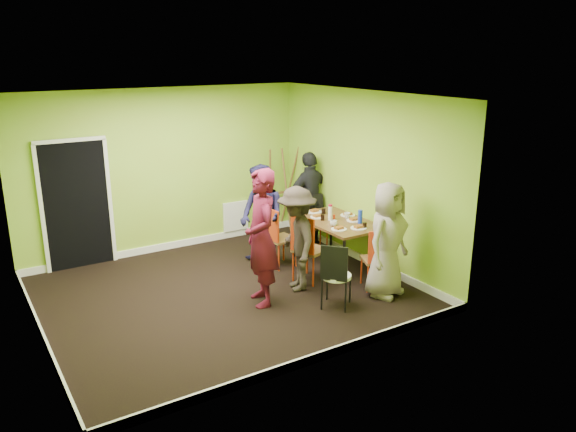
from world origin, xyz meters
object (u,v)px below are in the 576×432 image
Objects in this scene: chair_left_far at (277,234)px; blue_bottle at (360,217)px; chair_left_near at (307,245)px; chair_front_end at (378,256)px; easel at (282,190)px; orange_bottle at (334,217)px; thermos at (330,213)px; person_front_end at (387,240)px; person_back_end at (310,198)px; person_left_near at (297,239)px; chair_back_end at (313,210)px; person_left_far at (262,217)px; chair_bentwood at (336,273)px; dining_table at (338,224)px; person_standing at (261,238)px.

blue_bottle is at bearing 51.88° from chair_left_far.
chair_left_near reaches higher than chair_front_end.
orange_bottle is at bearing -94.47° from easel.
chair_front_end is 1.25m from thermos.
person_front_end is (-0.03, -1.40, -0.04)m from thermos.
thermos is 1.08m from person_back_end.
person_left_near reaches higher than chair_front_end.
chair_back_end is 0.56× the size of person_front_end.
person_front_end is at bearing 14.91° from chair_left_near.
person_left_near is (-0.01, -1.04, -0.06)m from person_left_far.
person_left_far is at bearing 174.51° from chair_left_near.
person_back_end reaches higher than easel.
orange_bottle is 1.18m from person_left_far.
person_left_far is (-1.22, -1.38, 0.02)m from easel.
person_left_near reaches higher than chair_bentwood.
person_front_end is at bearing -95.25° from dining_table.
chair_left_near is at bearing -149.94° from thermos.
blue_bottle reaches higher than chair_bentwood.
chair_left_far is 0.64× the size of person_left_near.
chair_left_near is 1.22m from person_front_end.
blue_bottle is 1.42m from person_back_end.
chair_front_end is 0.56× the size of person_front_end.
person_front_end reaches higher than chair_back_end.
easel is at bearing 134.14° from person_left_far.
chair_back_end is at bearing 72.92° from thermos.
dining_table is at bearing 59.67° from chair_left_far.
person_front_end is at bearing 47.59° from chair_bentwood.
thermos is at bearing 86.27° from chair_back_end.
person_back_end is at bearing 89.48° from blue_bottle.
person_back_end reaches higher than orange_bottle.
person_standing reaches higher than chair_bentwood.
chair_bentwood is at bearing 160.12° from person_front_end.
blue_bottle reaches higher than chair_front_end.
dining_table is at bearing -92.84° from orange_bottle.
dining_table is 1.43× the size of chair_left_near.
person_front_end reaches higher than thermos.
person_standing is 1.14× the size of person_left_far.
blue_bottle reaches higher than orange_bottle.
chair_left_near is 0.63× the size of person_front_end.
person_left_far is (-1.08, 0.48, 0.05)m from orange_bottle.
blue_bottle is 0.46m from orange_bottle.
dining_table is 1.61× the size of chair_bentwood.
thermos is at bearing -97.24° from easel.
chair_left_far is 1.20m from chair_back_end.
blue_bottle is at bearing 52.86° from person_front_end.
chair_bentwood is at bearing -123.47° from thermos.
chair_left_near is at bearing 128.08° from chair_bentwood.
blue_bottle is (0.32, 0.81, 0.33)m from chair_front_end.
chair_front_end is (0.72, -0.78, -0.07)m from chair_left_near.
dining_table is 1.13m from chair_front_end.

